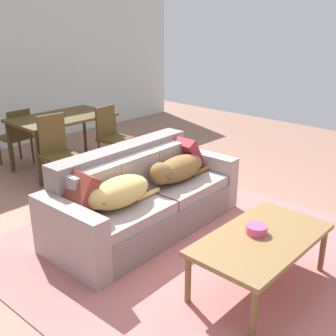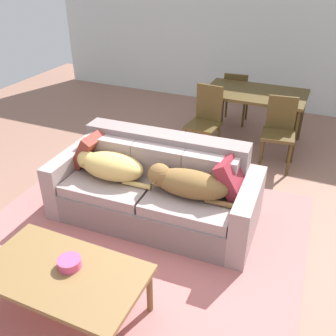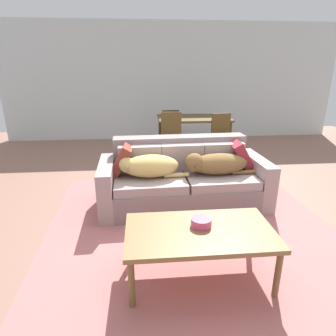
# 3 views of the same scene
# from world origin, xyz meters

# --- Properties ---
(ground_plane) EXTENTS (10.00, 10.00, 0.00)m
(ground_plane) POSITION_xyz_m (0.00, 0.00, 0.00)
(ground_plane) COLOR #916655
(back_partition) EXTENTS (8.00, 0.12, 2.70)m
(back_partition) POSITION_xyz_m (0.00, 4.00, 1.35)
(back_partition) COLOR silver
(back_partition) RESTS_ON ground
(area_rug) EXTENTS (3.26, 3.38, 0.01)m
(area_rug) POSITION_xyz_m (-0.27, -0.46, 0.01)
(area_rug) COLOR #C06B68
(area_rug) RESTS_ON ground
(couch) EXTENTS (2.12, 0.97, 0.84)m
(couch) POSITION_xyz_m (-0.27, 0.24, 0.32)
(couch) COLOR gray
(couch) RESTS_ON ground
(dog_on_left_cushion) EXTENTS (0.84, 0.38, 0.27)m
(dog_on_left_cushion) POSITION_xyz_m (-0.71, 0.09, 0.58)
(dog_on_left_cushion) COLOR #DCB464
(dog_on_left_cushion) RESTS_ON couch
(dog_on_right_cushion) EXTENTS (0.92, 0.37, 0.28)m
(dog_on_right_cushion) POSITION_xyz_m (0.10, 0.10, 0.58)
(dog_on_right_cushion) COLOR brown
(dog_on_right_cushion) RESTS_ON couch
(throw_pillow_by_left_arm) EXTENTS (0.32, 0.41, 0.40)m
(throw_pillow_by_left_arm) POSITION_xyz_m (-1.04, 0.26, 0.62)
(throw_pillow_by_left_arm) COLOR maroon
(throw_pillow_by_left_arm) RESTS_ON couch
(throw_pillow_by_right_arm) EXTENTS (0.31, 0.40, 0.40)m
(throw_pillow_by_right_arm) POSITION_xyz_m (0.50, 0.32, 0.62)
(throw_pillow_by_right_arm) COLOR maroon
(throw_pillow_by_right_arm) RESTS_ON couch
(coffee_table) EXTENTS (1.21, 0.67, 0.46)m
(coffee_table) POSITION_xyz_m (-0.33, -1.20, 0.41)
(coffee_table) COLOR olive
(coffee_table) RESTS_ON ground
(bowl_on_coffee_table) EXTENTS (0.17, 0.17, 0.07)m
(bowl_on_coffee_table) POSITION_xyz_m (-0.31, -1.13, 0.49)
(bowl_on_coffee_table) COLOR #EA4C7F
(bowl_on_coffee_table) RESTS_ON coffee_table
(dining_table) EXTENTS (1.38, 0.86, 0.77)m
(dining_table) POSITION_xyz_m (0.24, 2.39, 0.70)
(dining_table) COLOR #4A381A
(dining_table) RESTS_ON ground
(dining_chair_near_left) EXTENTS (0.43, 0.43, 0.95)m
(dining_chair_near_left) POSITION_xyz_m (-0.26, 1.77, 0.53)
(dining_chair_near_left) COLOR #4A381A
(dining_chair_near_left) RESTS_ON ground
(dining_chair_near_right) EXTENTS (0.44, 0.44, 0.91)m
(dining_chair_near_right) POSITION_xyz_m (0.69, 1.85, 0.51)
(dining_chair_near_right) COLOR #4A381A
(dining_chair_near_right) RESTS_ON ground
(dining_chair_far_left) EXTENTS (0.43, 0.43, 0.84)m
(dining_chair_far_left) POSITION_xyz_m (-0.17, 2.98, 0.47)
(dining_chair_far_left) COLOR #4A381A
(dining_chair_far_left) RESTS_ON ground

